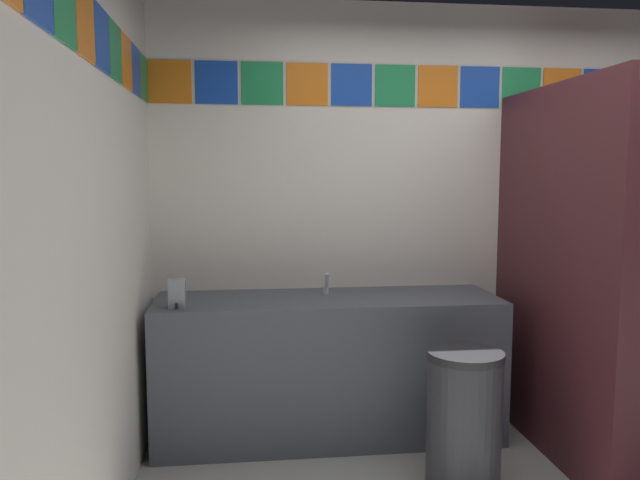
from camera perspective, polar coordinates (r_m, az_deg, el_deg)
name	(u,v)px	position (r m, az deg, el deg)	size (l,w,h in m)	color
wall_back	(454,212)	(4.13, 12.29, 2.59)	(3.87, 0.09, 2.63)	silver
wall_side	(71,243)	(2.38, -22.05, -0.22)	(0.09, 3.14, 2.63)	silver
vanity_counter	(328,366)	(3.75, 0.74, -11.56)	(2.02, 0.62, 0.84)	#4C515B
faucet_center	(326,286)	(3.72, 0.57, -4.27)	(0.04, 0.10, 0.14)	silver
soap_dispenser	(177,294)	(3.44, -13.11, -4.86)	(0.09, 0.09, 0.16)	gray
stall_divider	(605,280)	(3.49, 24.88, -3.37)	(0.92, 1.35, 2.05)	#471E23
toilet	(622,382)	(4.27, 26.23, -11.73)	(0.39, 0.49, 0.74)	white
trash_bin	(464,418)	(3.29, 13.19, -15.81)	(0.38, 0.38, 0.69)	#333338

